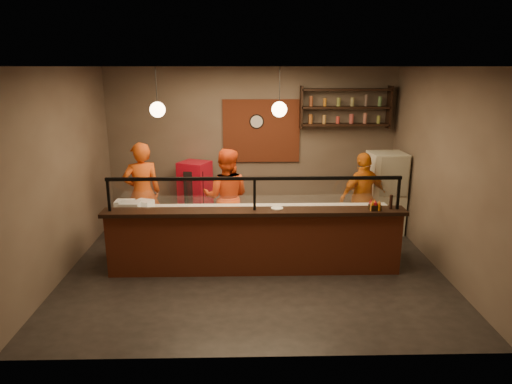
{
  "coord_description": "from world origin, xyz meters",
  "views": [
    {
      "loc": [
        -0.14,
        -7.01,
        3.2
      ],
      "look_at": [
        0.04,
        0.3,
        1.18
      ],
      "focal_mm": 32.0,
      "sensor_mm": 36.0,
      "label": 1
    }
  ],
  "objects_px": {
    "cook_right": "(363,197)",
    "red_cooler": "(195,193)",
    "condiment_caddy": "(375,207)",
    "cook_left": "(142,193)",
    "fridge": "(385,193)",
    "pizza_dough": "(258,211)",
    "cook_mid": "(226,197)",
    "pepper_mill": "(391,202)",
    "wall_clock": "(257,121)"
  },
  "relations": [
    {
      "from": "fridge",
      "to": "condiment_caddy",
      "type": "distance_m",
      "value": 2.05
    },
    {
      "from": "cook_left",
      "to": "cook_right",
      "type": "relative_size",
      "value": 1.12
    },
    {
      "from": "condiment_caddy",
      "to": "cook_left",
      "type": "bearing_deg",
      "value": 158.88
    },
    {
      "from": "cook_mid",
      "to": "pizza_dough",
      "type": "xyz_separation_m",
      "value": [
        0.56,
        -0.86,
        0.01
      ]
    },
    {
      "from": "wall_clock",
      "to": "condiment_caddy",
      "type": "height_order",
      "value": "wall_clock"
    },
    {
      "from": "cook_right",
      "to": "red_cooler",
      "type": "bearing_deg",
      "value": -39.74
    },
    {
      "from": "wall_clock",
      "to": "pizza_dough",
      "type": "distance_m",
      "value": 2.6
    },
    {
      "from": "cook_right",
      "to": "wall_clock",
      "type": "bearing_deg",
      "value": -56.66
    },
    {
      "from": "wall_clock",
      "to": "pepper_mill",
      "type": "distance_m",
      "value": 3.54
    },
    {
      "from": "wall_clock",
      "to": "fridge",
      "type": "relative_size",
      "value": 0.19
    },
    {
      "from": "wall_clock",
      "to": "pepper_mill",
      "type": "height_order",
      "value": "wall_clock"
    },
    {
      "from": "fridge",
      "to": "pepper_mill",
      "type": "height_order",
      "value": "fridge"
    },
    {
      "from": "cook_left",
      "to": "fridge",
      "type": "relative_size",
      "value": 1.18
    },
    {
      "from": "fridge",
      "to": "pepper_mill",
      "type": "xyz_separation_m",
      "value": [
        -0.48,
        -1.83,
        0.37
      ]
    },
    {
      "from": "cook_left",
      "to": "wall_clock",
      "type": "bearing_deg",
      "value": -169.43
    },
    {
      "from": "cook_right",
      "to": "red_cooler",
      "type": "distance_m",
      "value": 3.41
    },
    {
      "from": "cook_mid",
      "to": "red_cooler",
      "type": "xyz_separation_m",
      "value": [
        -0.69,
        1.15,
        -0.24
      ]
    },
    {
      "from": "cook_right",
      "to": "red_cooler",
      "type": "xyz_separation_m",
      "value": [
        -3.23,
        1.06,
        -0.19
      ]
    },
    {
      "from": "pizza_dough",
      "to": "condiment_caddy",
      "type": "xyz_separation_m",
      "value": [
        1.78,
        -0.49,
        0.2
      ]
    },
    {
      "from": "red_cooler",
      "to": "fridge",
      "type": "bearing_deg",
      "value": 15.49
    },
    {
      "from": "condiment_caddy",
      "to": "pepper_mill",
      "type": "distance_m",
      "value": 0.28
    },
    {
      "from": "cook_mid",
      "to": "condiment_caddy",
      "type": "xyz_separation_m",
      "value": [
        2.34,
        -1.35,
        0.21
      ]
    },
    {
      "from": "wall_clock",
      "to": "cook_left",
      "type": "distance_m",
      "value": 2.77
    },
    {
      "from": "fridge",
      "to": "pizza_dough",
      "type": "distance_m",
      "value": 2.89
    },
    {
      "from": "wall_clock",
      "to": "fridge",
      "type": "bearing_deg",
      "value": -20.2
    },
    {
      "from": "cook_mid",
      "to": "cook_right",
      "type": "distance_m",
      "value": 2.54
    },
    {
      "from": "cook_left",
      "to": "condiment_caddy",
      "type": "bearing_deg",
      "value": 138.27
    },
    {
      "from": "pizza_dough",
      "to": "cook_right",
      "type": "bearing_deg",
      "value": 25.63
    },
    {
      "from": "cook_mid",
      "to": "pizza_dough",
      "type": "distance_m",
      "value": 1.03
    },
    {
      "from": "cook_right",
      "to": "pepper_mill",
      "type": "bearing_deg",
      "value": 71.14
    },
    {
      "from": "cook_right",
      "to": "condiment_caddy",
      "type": "height_order",
      "value": "cook_right"
    },
    {
      "from": "condiment_caddy",
      "to": "pepper_mill",
      "type": "height_order",
      "value": "pepper_mill"
    },
    {
      "from": "cook_left",
      "to": "pepper_mill",
      "type": "distance_m",
      "value": 4.42
    },
    {
      "from": "cook_right",
      "to": "fridge",
      "type": "height_order",
      "value": "cook_right"
    },
    {
      "from": "cook_mid",
      "to": "condiment_caddy",
      "type": "distance_m",
      "value": 2.71
    },
    {
      "from": "wall_clock",
      "to": "pepper_mill",
      "type": "relative_size",
      "value": 1.34
    },
    {
      "from": "pizza_dough",
      "to": "pepper_mill",
      "type": "relative_size",
      "value": 2.32
    },
    {
      "from": "pepper_mill",
      "to": "condiment_caddy",
      "type": "bearing_deg",
      "value": -168.33
    },
    {
      "from": "cook_left",
      "to": "red_cooler",
      "type": "xyz_separation_m",
      "value": [
        0.87,
        0.99,
        -0.28
      ]
    },
    {
      "from": "cook_left",
      "to": "pizza_dough",
      "type": "height_order",
      "value": "cook_left"
    },
    {
      "from": "cook_mid",
      "to": "fridge",
      "type": "height_order",
      "value": "cook_mid"
    },
    {
      "from": "wall_clock",
      "to": "condiment_caddy",
      "type": "distance_m",
      "value": 3.46
    },
    {
      "from": "fridge",
      "to": "pepper_mill",
      "type": "relative_size",
      "value": 7.16
    },
    {
      "from": "fridge",
      "to": "pepper_mill",
      "type": "bearing_deg",
      "value": -108.28
    },
    {
      "from": "cook_left",
      "to": "cook_right",
      "type": "xyz_separation_m",
      "value": [
        4.1,
        -0.07,
        -0.1
      ]
    },
    {
      "from": "pizza_dough",
      "to": "pepper_mill",
      "type": "bearing_deg",
      "value": -12.13
    },
    {
      "from": "red_cooler",
      "to": "cook_left",
      "type": "bearing_deg",
      "value": -106.57
    },
    {
      "from": "red_cooler",
      "to": "condiment_caddy",
      "type": "xyz_separation_m",
      "value": [
        3.04,
        -2.5,
        0.45
      ]
    },
    {
      "from": "cook_right",
      "to": "cook_left",
      "type": "bearing_deg",
      "value": -22.55
    },
    {
      "from": "cook_left",
      "to": "pepper_mill",
      "type": "height_order",
      "value": "cook_left"
    }
  ]
}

